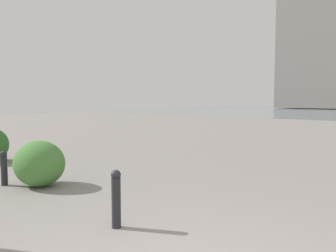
% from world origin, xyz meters
% --- Properties ---
extents(building_annex, '(11.65, 12.32, 41.49)m').
position_xyz_m(building_annex, '(21.71, -67.22, 19.71)').
color(building_annex, gray).
rests_on(building_annex, ground).
extents(bollard_near, '(0.13, 0.13, 0.76)m').
position_xyz_m(bollard_near, '(1.73, -0.72, 0.40)').
color(bollard_near, '#232328').
rests_on(bollard_near, ground).
extents(bollard_mid, '(0.13, 0.13, 0.68)m').
position_xyz_m(bollard_mid, '(5.07, -0.71, 0.36)').
color(bollard_mid, '#232328').
rests_on(bollard_mid, ground).
extents(shrub_round, '(1.03, 0.93, 0.88)m').
position_xyz_m(shrub_round, '(4.50, -1.14, 0.44)').
color(shrub_round, '#477F38').
rests_on(shrub_round, ground).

